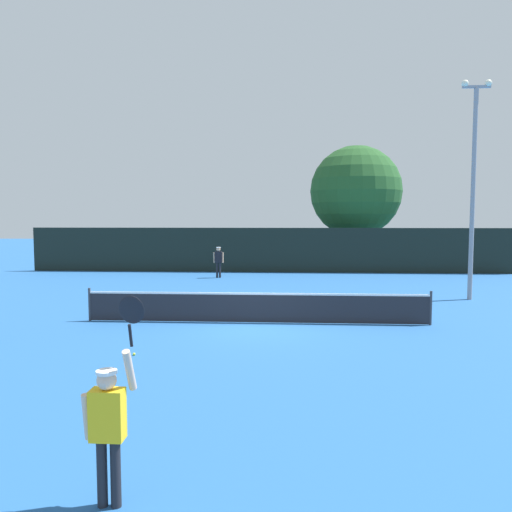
% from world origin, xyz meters
% --- Properties ---
extents(ground_plane, '(120.00, 120.00, 0.00)m').
position_xyz_m(ground_plane, '(0.00, 0.00, 0.00)').
color(ground_plane, '#235693').
extents(tennis_net, '(10.90, 0.08, 1.07)m').
position_xyz_m(tennis_net, '(0.00, 0.00, 0.51)').
color(tennis_net, '#232328').
rests_on(tennis_net, ground).
extents(perimeter_fence, '(29.71, 0.12, 2.71)m').
position_xyz_m(perimeter_fence, '(0.00, 14.63, 1.36)').
color(perimeter_fence, black).
rests_on(perimeter_fence, ground).
extents(player_serving, '(0.67, 0.39, 2.45)m').
position_xyz_m(player_serving, '(-1.11, -10.06, 1.07)').
color(player_serving, yellow).
rests_on(player_serving, ground).
extents(player_receiving, '(0.57, 0.25, 1.70)m').
position_xyz_m(player_receiving, '(-2.81, 11.66, 1.05)').
color(player_receiving, black).
rests_on(player_receiving, ground).
extents(tennis_ball, '(0.07, 0.07, 0.07)m').
position_xyz_m(tennis_ball, '(-2.75, -3.89, 0.03)').
color(tennis_ball, '#CCE033').
rests_on(tennis_ball, ground).
extents(light_pole, '(1.18, 0.28, 8.76)m').
position_xyz_m(light_pole, '(8.41, 5.01, 4.95)').
color(light_pole, gray).
rests_on(light_pole, ground).
extents(large_tree, '(6.07, 6.07, 8.13)m').
position_xyz_m(large_tree, '(5.59, 18.25, 5.07)').
color(large_tree, brown).
rests_on(large_tree, ground).
extents(parked_car_near, '(2.30, 4.36, 1.69)m').
position_xyz_m(parked_car_near, '(-8.49, 22.19, 0.78)').
color(parked_car_near, black).
rests_on(parked_car_near, ground).
extents(parked_car_mid, '(2.01, 4.25, 1.69)m').
position_xyz_m(parked_car_mid, '(-2.65, 19.87, 0.78)').
color(parked_car_mid, white).
rests_on(parked_car_mid, ground).
extents(parked_car_far, '(1.92, 4.21, 1.69)m').
position_xyz_m(parked_car_far, '(1.41, 20.89, 0.78)').
color(parked_car_far, white).
rests_on(parked_car_far, ground).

